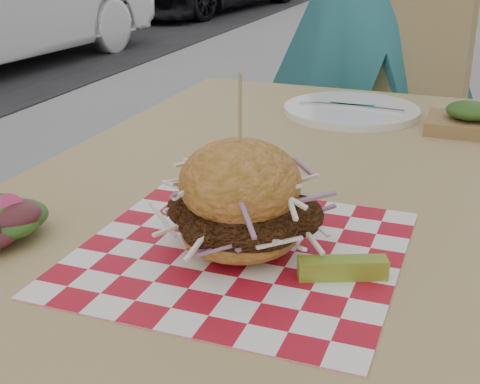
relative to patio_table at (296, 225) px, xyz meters
The scene contains 7 objects.
patio_table is the anchor object (origin of this frame).
patio_chair 0.92m from the patio_table, 87.94° to the left, with size 0.54×0.54×0.95m.
paper_liner 0.27m from the patio_table, 89.01° to the right, with size 0.36×0.36×0.00m, color #B71225.
sandwich 0.29m from the patio_table, 89.01° to the right, with size 0.18×0.18×0.21m.
pickle_spear 0.32m from the patio_table, 65.33° to the right, with size 0.10×0.02×0.02m, color olive.
place_setting 0.40m from the patio_table, 89.99° to the left, with size 0.27×0.27×0.02m.
kraft_tray 0.42m from the patio_table, 56.30° to the left, with size 0.15×0.12×0.06m.
Camera 1 is at (0.26, -1.13, 1.10)m, focal length 50.00 mm.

